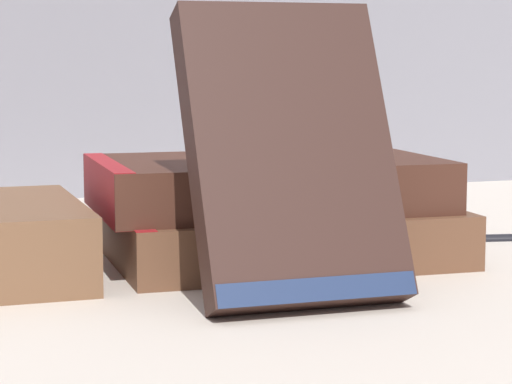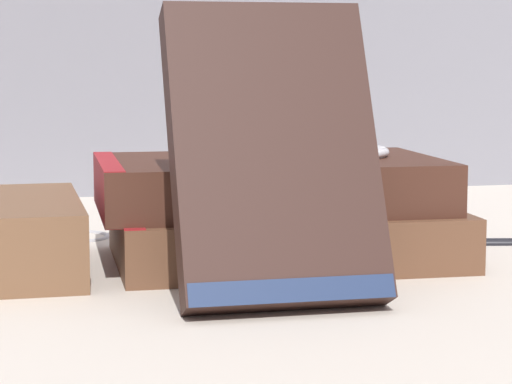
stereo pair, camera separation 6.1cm
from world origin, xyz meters
The scene contains 6 objects.
ground_plane centered at (0.00, 0.00, 0.00)m, with size 3.00×3.00×0.00m, color beige.
book_flat_bottom centered at (0.03, 0.03, 0.02)m, with size 0.21×0.15×0.03m.
book_flat_top centered at (0.02, 0.04, 0.05)m, with size 0.21×0.13×0.03m.
book_leaning_front centered at (0.00, -0.08, 0.07)m, with size 0.11×0.09×0.16m.
pocket_watch centered at (0.08, 0.04, 0.07)m, with size 0.05×0.05×0.01m.
reading_glasses centered at (-0.06, 0.16, 0.00)m, with size 0.11×0.07×0.00m.
Camera 2 is at (-0.13, -0.61, 0.13)m, focal length 75.00 mm.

